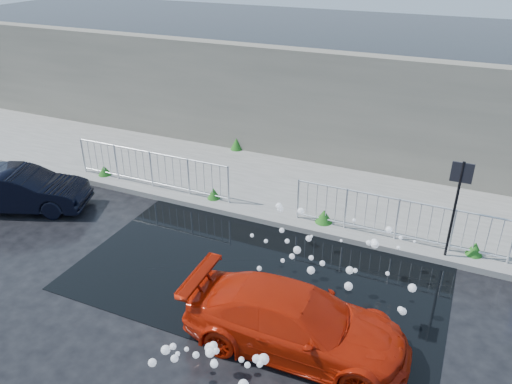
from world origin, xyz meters
TOP-DOWN VIEW (x-y plane):
  - ground at (0.00, 0.00)m, footprint 90.00×90.00m
  - pavement at (0.00, 5.00)m, footprint 30.00×4.00m
  - curb at (0.00, 3.00)m, footprint 30.00×0.25m
  - retaining_wall at (0.00, 7.20)m, footprint 30.00×0.60m
  - puddle at (0.50, 1.00)m, footprint 8.00×5.00m
  - sign_post at (4.20, 3.10)m, footprint 0.45×0.06m
  - railing_left at (-4.00, 3.35)m, footprint 5.05×0.05m
  - railing_right at (3.00, 3.35)m, footprint 5.05×0.05m
  - weeds at (-0.28, 4.56)m, footprint 12.17×3.93m
  - water_spray at (1.87, -0.26)m, footprint 3.67×5.48m
  - red_car at (1.98, -0.87)m, footprint 4.14×1.82m
  - dark_car at (-6.60, 1.01)m, footprint 3.71×2.42m

SIDE VIEW (x-z plane):
  - ground at x=0.00m, z-range 0.00..0.00m
  - puddle at x=0.50m, z-range 0.00..0.01m
  - pavement at x=0.00m, z-range 0.00..0.15m
  - curb at x=0.00m, z-range 0.00..0.16m
  - weeds at x=-0.28m, z-range 0.12..0.52m
  - dark_car at x=-6.60m, z-range 0.00..1.15m
  - red_car at x=1.98m, z-range 0.00..1.18m
  - water_spray at x=1.87m, z-range 0.16..1.26m
  - railing_left at x=-4.00m, z-range 0.19..1.29m
  - railing_right at x=3.00m, z-range 0.19..1.29m
  - sign_post at x=4.20m, z-range 0.47..2.97m
  - retaining_wall at x=0.00m, z-range 0.15..3.65m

